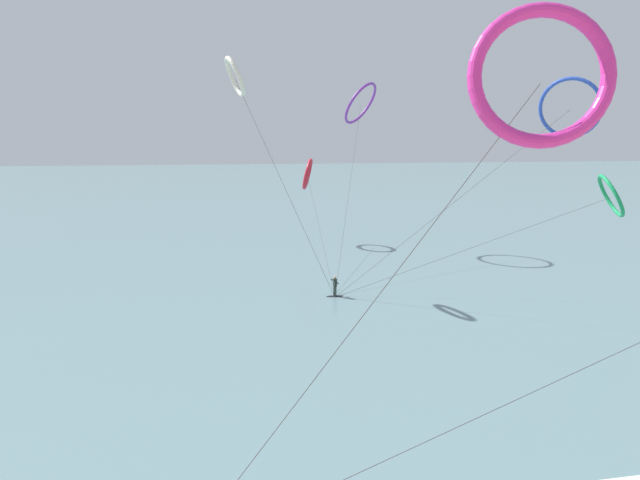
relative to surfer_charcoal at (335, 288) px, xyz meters
name	(u,v)px	position (x,y,z in m)	size (l,w,h in m)	color
sea_water	(267,194)	(-3.04, 71.05, -0.78)	(400.00, 200.00, 0.08)	slate
surfer_charcoal	(335,288)	(0.00, 0.00, 0.00)	(1.40, 0.66, 1.70)	black
kite_crimson	(308,174)	(0.16, 21.74, 7.35)	(1.99, 23.72, 10.04)	red
kite_emerald	(611,196)	(22.22, -1.37, 7.23)	(23.93, 4.37, 9.84)	#199351
kite_ivory	(235,77)	(-7.53, 5.15, 16.67)	(8.71, 7.04, 19.19)	silver
kite_violet	(361,104)	(5.71, 18.59, 15.26)	(8.50, 21.61, 18.36)	purple
kite_cobalt	(570,108)	(14.59, -6.87, 13.85)	(16.50, 8.75, 16.70)	#2647B7
kite_magenta	(541,76)	(1.48, -26.47, 13.91)	(12.68, 1.95, 16.76)	#CC288E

